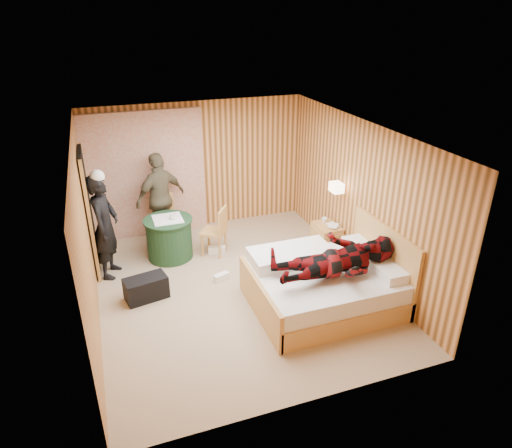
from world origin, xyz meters
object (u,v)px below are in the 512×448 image
object	(u,v)px
bed	(326,284)
duffel_bag	(146,288)
nightstand	(326,238)
chair_near	(218,228)
wall_lamp	(337,187)
chair_far	(163,215)
woman_standing	(105,227)
man_on_bed	(338,251)
man_at_table	(161,198)
round_table	(169,238)

from	to	relation	value
bed	duffel_bag	distance (m)	2.71
nightstand	chair_near	bearing A→B (deg)	162.54
wall_lamp	chair_far	distance (m)	3.24
chair_far	woman_standing	size ratio (longest dim) A/B	0.53
bed	man_on_bed	world-z (taller)	man_on_bed
nightstand	man_on_bed	world-z (taller)	man_on_bed
duffel_bag	chair_far	bearing A→B (deg)	61.09
woman_standing	man_at_table	world-z (taller)	woman_standing
nightstand	chair_far	distance (m)	3.05
chair_far	round_table	bearing A→B (deg)	-81.07
man_at_table	chair_far	bearing A→B (deg)	86.43
wall_lamp	duffel_bag	bearing A→B (deg)	-175.32
chair_far	woman_standing	world-z (taller)	woman_standing
duffel_bag	chair_near	bearing A→B (deg)	24.19
duffel_bag	woman_standing	xyz separation A→B (m)	(-0.46, 0.92, 0.69)
nightstand	duffel_bag	xyz separation A→B (m)	(-3.27, -0.42, -0.10)
round_table	wall_lamp	bearing A→B (deg)	-18.17
bed	nightstand	world-z (taller)	bed
man_at_table	man_on_bed	world-z (taller)	man_on_bed
round_table	nightstand	bearing A→B (deg)	-15.63
nightstand	duffel_bag	distance (m)	3.30
nightstand	chair_far	size ratio (longest dim) A/B	0.59
woman_standing	man_at_table	xyz separation A→B (m)	(1.03, 0.96, -0.01)
bed	man_on_bed	size ratio (longest dim) A/B	1.19
bed	chair_far	distance (m)	3.45
woman_standing	nightstand	bearing A→B (deg)	-78.66
man_on_bed	man_at_table	bearing A→B (deg)	122.25
wall_lamp	bed	bearing A→B (deg)	-121.98
wall_lamp	chair_far	xyz separation A→B (m)	(-2.73, 1.57, -0.76)
duffel_bag	man_on_bed	xyz separation A→B (m)	(2.54, -1.24, 0.82)
nightstand	man_at_table	bearing A→B (deg)	151.55
chair_near	man_on_bed	bearing A→B (deg)	61.10
bed	man_on_bed	xyz separation A→B (m)	(0.03, -0.23, 0.67)
man_at_table	man_on_bed	size ratio (longest dim) A/B	0.97
bed	man_at_table	world-z (taller)	man_at_table
wall_lamp	nightstand	bearing A→B (deg)	106.64
wall_lamp	chair_near	distance (m)	2.19
round_table	woman_standing	size ratio (longest dim) A/B	0.48
duffel_bag	man_on_bed	distance (m)	2.94
man_on_bed	duffel_bag	bearing A→B (deg)	153.91
chair_far	nightstand	bearing A→B (deg)	-17.80
nightstand	man_on_bed	xyz separation A→B (m)	(-0.73, -1.66, 0.72)
round_table	man_at_table	bearing A→B (deg)	90.00
wall_lamp	chair_near	bearing A→B (deg)	159.03
bed	man_on_bed	distance (m)	0.71
bed	chair_near	bearing A→B (deg)	118.73
duffel_bag	wall_lamp	bearing A→B (deg)	-6.63
round_table	man_at_table	distance (m)	0.86
chair_near	woman_standing	distance (m)	1.90
bed	woman_standing	distance (m)	3.59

